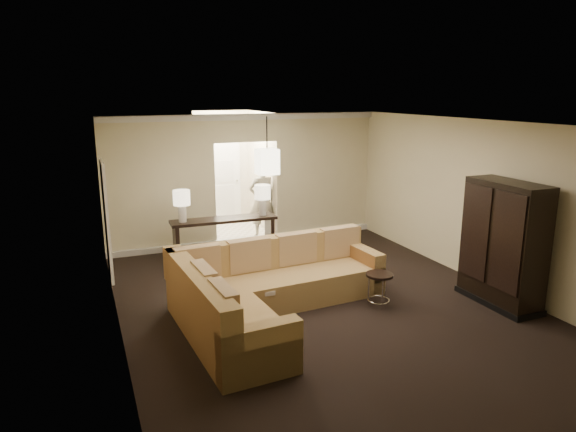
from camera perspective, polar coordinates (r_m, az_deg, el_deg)
name	(u,v)px	position (r m, az deg, el deg)	size (l,w,h in m)	color
ground	(329,311)	(7.98, 4.60, -10.43)	(8.00, 8.00, 0.00)	black
wall_back	(247,179)	(11.15, -4.61, 4.07)	(6.00, 0.04, 2.80)	beige
wall_front	(571,342)	(4.55, 28.93, -12.18)	(6.00, 0.04, 2.80)	beige
wall_left	(116,245)	(6.74, -18.58, -3.02)	(0.04, 8.00, 2.80)	beige
wall_right	(491,205)	(9.25, 21.59, 1.15)	(0.04, 8.00, 2.80)	beige
ceiling	(333,125)	(7.30, 5.03, 10.07)	(6.00, 8.00, 0.02)	white
crown_molding	(246,117)	(10.96, -4.67, 10.90)	(6.00, 0.10, 0.12)	silver
baseboard	(249,240)	(11.40, -4.41, -2.62)	(6.00, 0.10, 0.12)	silver
side_door	(107,221)	(9.54, -19.50, -0.48)	(0.05, 0.90, 2.10)	white
foyer	(230,175)	(12.43, -6.51, 4.56)	(1.44, 2.02, 2.80)	silver
sectional_sofa	(266,290)	(7.65, -2.49, -8.24)	(3.41, 2.78, 1.00)	brown
coffee_table	(231,296)	(7.95, -6.35, -8.82)	(1.10, 1.10, 0.45)	white
console_table	(224,234)	(10.31, -7.09, -2.02)	(2.11, 0.54, 0.81)	black
armoire	(503,247)	(8.57, 22.77, -3.14)	(0.58, 1.35, 1.94)	black
drink_table	(379,283)	(8.10, 10.11, -7.33)	(0.42, 0.42, 0.53)	black
table_lamp_left	(182,201)	(9.98, -11.73, 1.66)	(0.32, 0.32, 0.62)	silver
table_lamp_right	(263,195)	(10.35, -2.85, 2.34)	(0.32, 0.32, 0.62)	silver
pendant_light	(267,161)	(9.85, -2.33, 6.08)	(0.38, 0.38, 1.09)	black
person	(262,196)	(11.65, -2.92, 2.29)	(0.69, 0.46, 1.91)	beige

